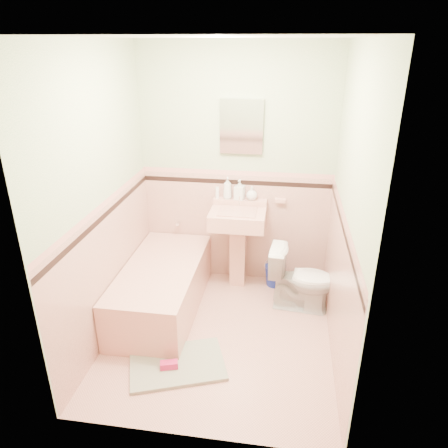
# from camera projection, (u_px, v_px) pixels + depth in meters

# --- Properties ---
(floor) EXTENTS (2.20, 2.20, 0.00)m
(floor) POSITION_uv_depth(u_px,v_px,m) (220.00, 334.00, 3.86)
(floor) COLOR #D69C8C
(floor) RESTS_ON ground
(ceiling) EXTENTS (2.20, 2.20, 0.00)m
(ceiling) POSITION_uv_depth(u_px,v_px,m) (218.00, 37.00, 2.87)
(ceiling) COLOR white
(ceiling) RESTS_ON ground
(wall_back) EXTENTS (2.50, 0.00, 2.50)m
(wall_back) POSITION_uv_depth(u_px,v_px,m) (236.00, 170.00, 4.36)
(wall_back) COLOR #F9E7CB
(wall_back) RESTS_ON ground
(wall_front) EXTENTS (2.50, 0.00, 2.50)m
(wall_front) POSITION_uv_depth(u_px,v_px,m) (188.00, 278.00, 2.37)
(wall_front) COLOR #F9E7CB
(wall_front) RESTS_ON ground
(wall_left) EXTENTS (0.00, 2.50, 2.50)m
(wall_left) POSITION_uv_depth(u_px,v_px,m) (101.00, 201.00, 3.50)
(wall_left) COLOR #F9E7CB
(wall_left) RESTS_ON ground
(wall_right) EXTENTS (0.00, 2.50, 2.50)m
(wall_right) POSITION_uv_depth(u_px,v_px,m) (348.00, 215.00, 3.23)
(wall_right) COLOR #F9E7CB
(wall_right) RESTS_ON ground
(wainscot_back) EXTENTS (2.00, 0.00, 2.00)m
(wainscot_back) POSITION_uv_depth(u_px,v_px,m) (235.00, 227.00, 4.61)
(wainscot_back) COLOR #D8A191
(wainscot_back) RESTS_ON ground
(wainscot_front) EXTENTS (2.00, 0.00, 2.00)m
(wainscot_front) POSITION_uv_depth(u_px,v_px,m) (192.00, 366.00, 2.64)
(wainscot_front) COLOR #D8A191
(wainscot_front) RESTS_ON ground
(wainscot_left) EXTENTS (0.00, 2.20, 2.20)m
(wainscot_left) POSITION_uv_depth(u_px,v_px,m) (111.00, 269.00, 3.76)
(wainscot_left) COLOR #D8A191
(wainscot_left) RESTS_ON ground
(wainscot_right) EXTENTS (0.00, 2.20, 2.20)m
(wainscot_right) POSITION_uv_depth(u_px,v_px,m) (337.00, 287.00, 3.49)
(wainscot_right) COLOR #D8A191
(wainscot_right) RESTS_ON ground
(accent_back) EXTENTS (2.00, 0.00, 2.00)m
(accent_back) POSITION_uv_depth(u_px,v_px,m) (236.00, 182.00, 4.40)
(accent_back) COLOR black
(accent_back) RESTS_ON ground
(accent_front) EXTENTS (2.00, 0.00, 2.00)m
(accent_front) POSITION_uv_depth(u_px,v_px,m) (189.00, 296.00, 2.44)
(accent_front) COLOR black
(accent_front) RESTS_ON ground
(accent_left) EXTENTS (0.00, 2.20, 2.20)m
(accent_left) POSITION_uv_depth(u_px,v_px,m) (105.00, 216.00, 3.55)
(accent_left) COLOR black
(accent_left) RESTS_ON ground
(accent_right) EXTENTS (0.00, 2.20, 2.20)m
(accent_right) POSITION_uv_depth(u_px,v_px,m) (344.00, 230.00, 3.28)
(accent_right) COLOR black
(accent_right) RESTS_ON ground
(cap_back) EXTENTS (2.00, 0.00, 2.00)m
(cap_back) POSITION_uv_depth(u_px,v_px,m) (236.00, 173.00, 4.36)
(cap_back) COLOR tan
(cap_back) RESTS_ON ground
(cap_front) EXTENTS (2.00, 0.00, 2.00)m
(cap_front) POSITION_uv_depth(u_px,v_px,m) (189.00, 281.00, 2.40)
(cap_front) COLOR tan
(cap_front) RESTS_ON ground
(cap_left) EXTENTS (0.00, 2.20, 2.20)m
(cap_left) POSITION_uv_depth(u_px,v_px,m) (103.00, 205.00, 3.51)
(cap_left) COLOR tan
(cap_left) RESTS_ON ground
(cap_right) EXTENTS (0.00, 2.20, 2.20)m
(cap_right) POSITION_uv_depth(u_px,v_px,m) (345.00, 218.00, 3.24)
(cap_right) COLOR tan
(cap_right) RESTS_ON ground
(bathtub) EXTENTS (0.70, 1.50, 0.45)m
(bathtub) POSITION_uv_depth(u_px,v_px,m) (162.00, 289.00, 4.16)
(bathtub) COLOR tan
(bathtub) RESTS_ON floor
(tub_faucet) EXTENTS (0.04, 0.12, 0.04)m
(tub_faucet) POSITION_uv_depth(u_px,v_px,m) (179.00, 223.00, 4.65)
(tub_faucet) COLOR silver
(tub_faucet) RESTS_ON wall_back
(sink) EXTENTS (0.57, 0.48, 0.89)m
(sink) POSITION_uv_depth(u_px,v_px,m) (237.00, 250.00, 4.46)
(sink) COLOR tan
(sink) RESTS_ON floor
(sink_faucet) EXTENTS (0.02, 0.02, 0.10)m
(sink_faucet) POSITION_uv_depth(u_px,v_px,m) (240.00, 200.00, 4.39)
(sink_faucet) COLOR silver
(sink_faucet) RESTS_ON sink
(medicine_cabinet) EXTENTS (0.43, 0.04, 0.54)m
(medicine_cabinet) POSITION_uv_depth(u_px,v_px,m) (241.00, 127.00, 4.15)
(medicine_cabinet) COLOR white
(medicine_cabinet) RESTS_ON wall_back
(soap_dish) EXTENTS (0.11, 0.06, 0.04)m
(soap_dish) POSITION_uv_depth(u_px,v_px,m) (280.00, 200.00, 4.38)
(soap_dish) COLOR tan
(soap_dish) RESTS_ON wall_back
(soap_bottle_left) EXTENTS (0.11, 0.11, 0.23)m
(soap_bottle_left) POSITION_uv_depth(u_px,v_px,m) (227.00, 188.00, 4.39)
(soap_bottle_left) COLOR #B2B2B2
(soap_bottle_left) RESTS_ON sink
(soap_bottle_mid) EXTENTS (0.11, 0.11, 0.21)m
(soap_bottle_mid) POSITION_uv_depth(u_px,v_px,m) (240.00, 189.00, 4.38)
(soap_bottle_mid) COLOR #B2B2B2
(soap_bottle_mid) RESTS_ON sink
(soap_bottle_right) EXTENTS (0.12, 0.12, 0.14)m
(soap_bottle_right) POSITION_uv_depth(u_px,v_px,m) (252.00, 193.00, 4.38)
(soap_bottle_right) COLOR #B2B2B2
(soap_bottle_right) RESTS_ON sink
(tube) EXTENTS (0.04, 0.04, 0.12)m
(tube) POSITION_uv_depth(u_px,v_px,m) (217.00, 193.00, 4.43)
(tube) COLOR white
(tube) RESTS_ON sink
(toilet) EXTENTS (0.67, 0.42, 0.65)m
(toilet) POSITION_uv_depth(u_px,v_px,m) (302.00, 279.00, 4.14)
(toilet) COLOR white
(toilet) RESTS_ON floor
(bucket) EXTENTS (0.29, 0.29, 0.23)m
(bucket) POSITION_uv_depth(u_px,v_px,m) (275.00, 275.00, 4.62)
(bucket) COLOR navy
(bucket) RESTS_ON floor
(bath_mat) EXTENTS (0.90, 0.75, 0.03)m
(bath_mat) POSITION_uv_depth(u_px,v_px,m) (177.00, 364.00, 3.49)
(bath_mat) COLOR gray
(bath_mat) RESTS_ON floor
(shoe) EXTENTS (0.16, 0.10, 0.06)m
(shoe) POSITION_uv_depth(u_px,v_px,m) (169.00, 365.00, 3.42)
(shoe) COLOR #BF1E59
(shoe) RESTS_ON bath_mat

